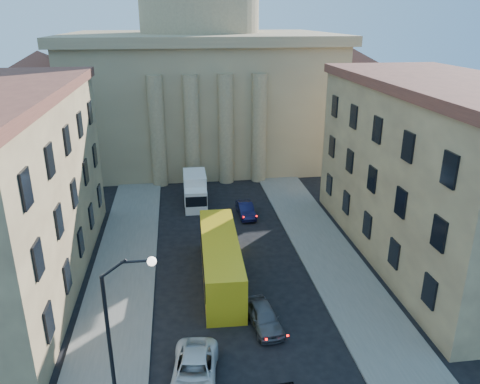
% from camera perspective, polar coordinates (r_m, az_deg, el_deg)
% --- Properties ---
extents(sidewalk_left, '(5.00, 60.00, 0.15)m').
position_cam_1_polar(sidewalk_left, '(35.29, -14.63, -12.81)').
color(sidewalk_left, '#62605A').
rests_on(sidewalk_left, ground).
extents(sidewalk_right, '(5.00, 60.00, 0.15)m').
position_cam_1_polar(sidewalk_right, '(37.06, 12.94, -10.89)').
color(sidewalk_right, '#62605A').
rests_on(sidewalk_right, ground).
extents(church, '(68.02, 28.76, 36.60)m').
position_cam_1_polar(church, '(67.27, -4.75, 14.41)').
color(church, '#8E7857').
rests_on(church, ground).
extents(building_right, '(11.60, 26.60, 14.70)m').
position_cam_1_polar(building_right, '(40.96, 23.04, 2.36)').
color(building_right, tan).
rests_on(building_right, ground).
extents(street_lamp, '(2.62, 0.44, 8.83)m').
position_cam_1_polar(street_lamp, '(23.98, -14.55, -15.41)').
color(street_lamp, black).
rests_on(street_lamp, ground).
extents(car_left_mid, '(3.15, 5.66, 1.50)m').
position_cam_1_polar(car_left_mid, '(27.74, -5.59, -20.99)').
color(car_left_mid, silver).
rests_on(car_left_mid, ground).
extents(car_right_far, '(2.26, 4.51, 1.48)m').
position_cam_1_polar(car_right_far, '(31.63, 2.94, -14.94)').
color(car_right_far, '#4C4D52').
rests_on(car_right_far, ground).
extents(car_right_distant, '(1.61, 4.26, 1.39)m').
position_cam_1_polar(car_right_distant, '(47.51, 0.69, -2.17)').
color(car_right_distant, black).
rests_on(car_right_distant, ground).
extents(city_bus, '(3.09, 12.03, 3.37)m').
position_cam_1_polar(city_bus, '(36.00, -2.39, -8.13)').
color(city_bus, gold).
rests_on(city_bus, ground).
extents(box_truck, '(2.43, 6.00, 3.28)m').
position_cam_1_polar(box_truck, '(50.38, -5.48, 0.14)').
color(box_truck, white).
rests_on(box_truck, ground).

